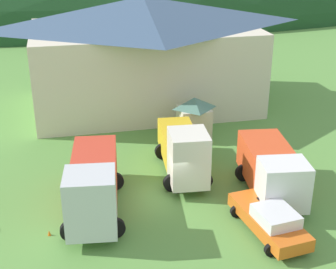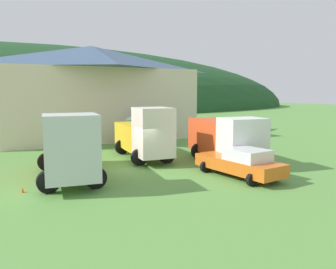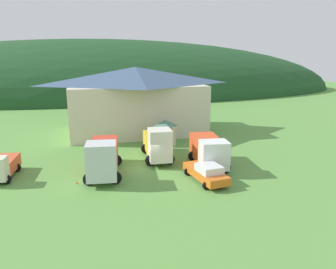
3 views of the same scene
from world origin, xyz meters
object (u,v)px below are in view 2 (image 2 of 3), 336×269
(heavy_rig_white, at_px, (226,137))
(depot_building, at_px, (93,91))
(heavy_rig_striped, at_px, (144,134))
(tow_truck_silver, at_px, (68,146))
(service_pickup_orange, at_px, (241,163))
(play_shed_cream, at_px, (143,127))
(traffic_cone_near_pickup, at_px, (23,193))

(heavy_rig_white, bearing_deg, depot_building, -158.09)
(depot_building, relative_size, heavy_rig_striped, 2.64)
(tow_truck_silver, distance_m, service_pickup_orange, 9.57)
(tow_truck_silver, height_order, heavy_rig_striped, heavy_rig_striped)
(heavy_rig_white, distance_m, service_pickup_orange, 4.02)
(heavy_rig_white, bearing_deg, heavy_rig_striped, -121.24)
(tow_truck_silver, relative_size, heavy_rig_striped, 1.11)
(tow_truck_silver, bearing_deg, play_shed_cream, 144.39)
(heavy_rig_striped, distance_m, heavy_rig_white, 5.66)
(play_shed_cream, height_order, heavy_rig_striped, heavy_rig_striped)
(heavy_rig_striped, height_order, heavy_rig_white, heavy_rig_striped)
(play_shed_cream, bearing_deg, tow_truck_silver, -132.61)
(heavy_rig_striped, distance_m, service_pickup_orange, 7.70)
(service_pickup_orange, bearing_deg, heavy_rig_striped, -165.76)
(depot_building, height_order, heavy_rig_white, depot_building)
(heavy_rig_striped, distance_m, traffic_cone_near_pickup, 9.80)
(heavy_rig_white, bearing_deg, tow_truck_silver, -84.61)
(play_shed_cream, xyz_separation_m, heavy_rig_white, (2.11, -9.26, 0.10))
(play_shed_cream, relative_size, service_pickup_orange, 0.57)
(tow_truck_silver, relative_size, heavy_rig_white, 1.21)
(play_shed_cream, distance_m, service_pickup_orange, 12.86)
(depot_building, bearing_deg, heavy_rig_striped, -89.98)
(traffic_cone_near_pickup, bearing_deg, tow_truck_silver, 33.00)
(service_pickup_orange, xyz_separation_m, traffic_cone_near_pickup, (-11.16, 2.33, -0.83))
(tow_truck_silver, distance_m, heavy_rig_white, 10.29)
(heavy_rig_striped, relative_size, heavy_rig_white, 1.10)
(play_shed_cream, distance_m, tow_truck_silver, 12.06)
(service_pickup_orange, height_order, traffic_cone_near_pickup, service_pickup_orange)
(service_pickup_orange, bearing_deg, depot_building, -179.52)
(heavy_rig_white, bearing_deg, service_pickup_orange, -16.91)
(heavy_rig_white, distance_m, traffic_cone_near_pickup, 12.95)
(tow_truck_silver, distance_m, heavy_rig_striped, 6.66)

